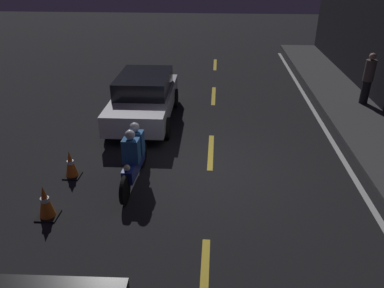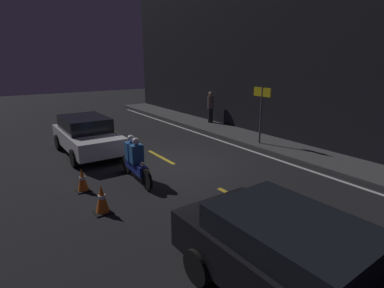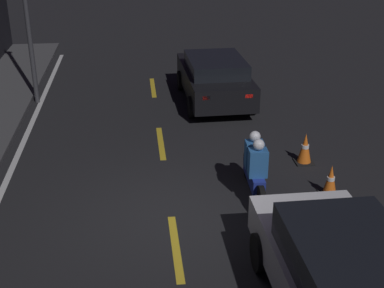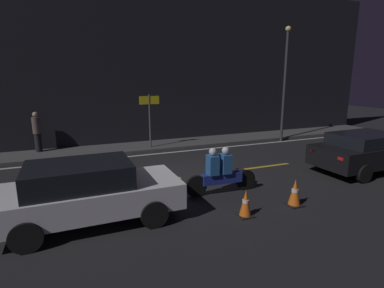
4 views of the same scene
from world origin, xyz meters
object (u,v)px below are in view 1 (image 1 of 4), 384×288
object	(u,v)px
motorcycle	(134,157)
traffic_cone_mid	(45,202)
traffic_cone_near	(71,164)
sedan_white	(144,97)
pedestrian	(368,78)

from	to	relation	value
motorcycle	traffic_cone_mid	distance (m)	2.10
motorcycle	traffic_cone_near	size ratio (longest dim) A/B	3.27
sedan_white	traffic_cone_near	size ratio (longest dim) A/B	6.10
traffic_cone_mid	motorcycle	bearing A→B (deg)	133.89
sedan_white	traffic_cone_mid	world-z (taller)	sedan_white
traffic_cone_near	traffic_cone_mid	world-z (taller)	traffic_cone_mid
motorcycle	pedestrian	size ratio (longest dim) A/B	1.28
traffic_cone_near	traffic_cone_mid	distance (m)	1.54
sedan_white	traffic_cone_mid	xyz separation A→B (m)	(5.08, -1.07, -0.41)
sedan_white	motorcycle	distance (m)	3.67
traffic_cone_mid	sedan_white	bearing A→B (deg)	168.15
sedan_white	motorcycle	xyz separation A→B (m)	(3.64, 0.43, -0.12)
sedan_white	pedestrian	size ratio (longest dim) A/B	2.39
pedestrian	motorcycle	bearing A→B (deg)	-52.75
sedan_white	traffic_cone_mid	size ratio (longest dim) A/B	5.72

